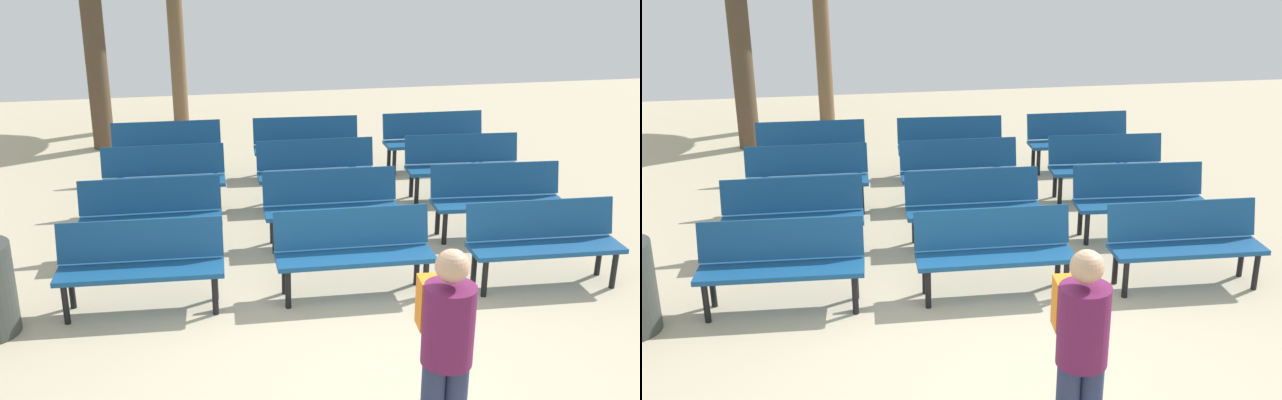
{
  "view_description": "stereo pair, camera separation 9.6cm",
  "coord_description": "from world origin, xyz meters",
  "views": [
    {
      "loc": [
        -1.52,
        -5.13,
        3.5
      ],
      "look_at": [
        0.0,
        2.93,
        0.55
      ],
      "focal_mm": 41.66,
      "sensor_mm": 36.0,
      "label": 1
    },
    {
      "loc": [
        -1.43,
        -5.15,
        3.5
      ],
      "look_at": [
        0.0,
        2.93,
        0.55
      ],
      "focal_mm": 41.66,
      "sensor_mm": 36.0,
      "label": 2
    }
  ],
  "objects": [
    {
      "name": "bench_r1_c0",
      "position": [
        -1.95,
        2.99,
        0.5
      ],
      "size": [
        1.61,
        0.52,
        0.87
      ],
      "rotation": [
        0.0,
        0.0,
        -0.02
      ],
      "color": "navy",
      "rests_on": "ground_plane"
    },
    {
      "name": "ground_plane",
      "position": [
        0.0,
        0.0,
        0.0
      ],
      "size": [
        24.0,
        24.0,
        0.0
      ],
      "primitive_type": "plane",
      "color": "#BCAD8E"
    },
    {
      "name": "bench_r3_c1",
      "position": [
        0.3,
        5.63,
        0.5
      ],
      "size": [
        1.63,
        0.58,
        0.87
      ],
      "rotation": [
        0.0,
        0.0,
        -0.06
      ],
      "color": "navy",
      "rests_on": "ground_plane"
    },
    {
      "name": "bench_r0_c2",
      "position": [
        2.1,
        1.46,
        0.5
      ],
      "size": [
        1.62,
        0.55,
        0.87
      ],
      "rotation": [
        0.0,
        0.0,
        -0.05
      ],
      "color": "navy",
      "rests_on": "ground_plane"
    },
    {
      "name": "visitor_with_backpack",
      "position": [
        0.08,
        -1.1,
        0.94
      ],
      "size": [
        0.37,
        0.54,
        1.65
      ],
      "rotation": [
        0.0,
        0.0,
        3.05
      ],
      "color": "navy",
      "rests_on": "ground_plane"
    },
    {
      "name": "bench_r2_c1",
      "position": [
        0.21,
        4.31,
        0.5
      ],
      "size": [
        1.61,
        0.53,
        0.87
      ],
      "rotation": [
        0.0,
        0.0,
        -0.03
      ],
      "color": "navy",
      "rests_on": "ground_plane"
    },
    {
      "name": "bench_r1_c1",
      "position": [
        0.14,
        2.94,
        0.5
      ],
      "size": [
        1.62,
        0.54,
        0.87
      ],
      "rotation": [
        0.0,
        0.0,
        -0.04
      ],
      "color": "navy",
      "rests_on": "ground_plane"
    },
    {
      "name": "bench_r1_c2",
      "position": [
        2.17,
        2.81,
        0.5
      ],
      "size": [
        1.63,
        0.6,
        0.87
      ],
      "rotation": [
        0.0,
        0.0,
        -0.08
      ],
      "color": "navy",
      "rests_on": "ground_plane"
    },
    {
      "name": "bench_r2_c0",
      "position": [
        -1.82,
        4.37,
        0.5
      ],
      "size": [
        1.61,
        0.53,
        0.87
      ],
      "rotation": [
        0.0,
        0.0,
        -0.03
      ],
      "color": "navy",
      "rests_on": "ground_plane"
    },
    {
      "name": "bench_r0_c1",
      "position": [
        0.1,
        1.59,
        0.5
      ],
      "size": [
        1.61,
        0.53,
        0.87
      ],
      "rotation": [
        0.0,
        0.0,
        -0.03
      ],
      "color": "navy",
      "rests_on": "ground_plane"
    },
    {
      "name": "bench_r2_c2",
      "position": [
        2.26,
        4.2,
        0.5
      ],
      "size": [
        1.63,
        0.6,
        0.87
      ],
      "rotation": [
        0.0,
        0.0,
        -0.07
      ],
      "color": "navy",
      "rests_on": "ground_plane"
    },
    {
      "name": "bench_r3_c2",
      "position": [
        2.32,
        5.57,
        0.5
      ],
      "size": [
        1.61,
        0.51,
        0.87
      ],
      "rotation": [
        0.0,
        0.0,
        -0.02
      ],
      "color": "navy",
      "rests_on": "ground_plane"
    },
    {
      "name": "bench_r0_c0",
      "position": [
        -2.01,
        1.66,
        0.5
      ],
      "size": [
        1.62,
        0.57,
        0.87
      ],
      "rotation": [
        0.0,
        0.0,
        -0.05
      ],
      "color": "navy",
      "rests_on": "ground_plane"
    },
    {
      "name": "bench_r3_c0",
      "position": [
        -1.79,
        5.72,
        0.5
      ],
      "size": [
        1.61,
        0.53,
        0.87
      ],
      "rotation": [
        0.0,
        0.0,
        -0.03
      ],
      "color": "navy",
      "rests_on": "ground_plane"
    }
  ]
}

